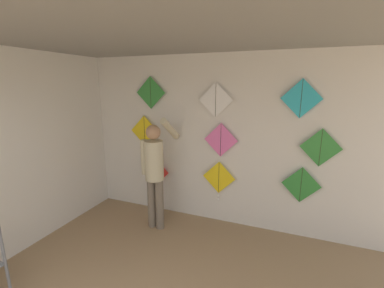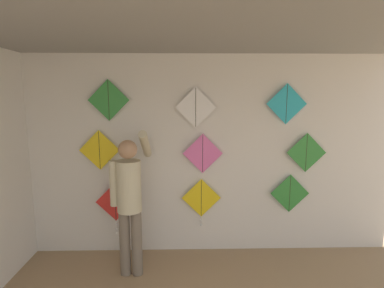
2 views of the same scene
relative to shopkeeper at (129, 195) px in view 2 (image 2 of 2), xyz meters
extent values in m
cube|color=silver|center=(0.88, 0.61, 0.36)|extent=(5.52, 0.06, 2.80)
cube|color=gray|center=(0.88, -1.18, 1.78)|extent=(5.52, 4.32, 0.04)
cylinder|color=#726656|center=(-0.07, -0.01, -0.61)|extent=(0.13, 0.13, 0.84)
cylinder|color=#726656|center=(0.07, -0.01, -0.61)|extent=(0.13, 0.13, 0.84)
cylinder|color=beige|center=(0.00, -0.01, 0.12)|extent=(0.30, 0.30, 0.63)
sphere|color=tan|center=(0.00, -0.01, 0.57)|extent=(0.23, 0.23, 0.23)
cylinder|color=beige|center=(-0.18, -0.01, 0.16)|extent=(0.11, 0.11, 0.56)
cylinder|color=beige|center=(0.18, 0.21, 0.60)|extent=(0.11, 0.52, 0.41)
cube|color=red|center=(-0.30, 0.52, -0.27)|extent=(0.55, 0.01, 0.55)
cylinder|color=black|center=(-0.30, 0.52, -0.27)|extent=(0.01, 0.01, 0.53)
sphere|color=white|center=(-0.30, 0.51, -0.60)|extent=(0.04, 0.04, 0.04)
sphere|color=white|center=(-0.30, 0.51, -0.67)|extent=(0.04, 0.04, 0.04)
sphere|color=white|center=(-0.30, 0.51, -0.74)|extent=(0.04, 0.04, 0.04)
cube|color=yellow|center=(0.91, 0.52, -0.22)|extent=(0.55, 0.01, 0.55)
cylinder|color=black|center=(0.91, 0.52, -0.22)|extent=(0.01, 0.01, 0.53)
sphere|color=white|center=(0.91, 0.51, -0.55)|extent=(0.04, 0.04, 0.04)
sphere|color=white|center=(0.91, 0.51, -0.62)|extent=(0.04, 0.04, 0.04)
cube|color=#338C38|center=(2.17, 0.52, -0.17)|extent=(0.55, 0.01, 0.55)
cylinder|color=black|center=(2.17, 0.52, -0.17)|extent=(0.01, 0.01, 0.53)
cube|color=yellow|center=(-0.49, 0.52, 0.47)|extent=(0.55, 0.01, 0.55)
cylinder|color=black|center=(-0.49, 0.52, 0.47)|extent=(0.01, 0.01, 0.53)
cube|color=pink|center=(0.93, 0.52, 0.42)|extent=(0.55, 0.01, 0.55)
cylinder|color=black|center=(0.93, 0.52, 0.42)|extent=(0.01, 0.01, 0.53)
cube|color=#338C38|center=(2.37, 0.52, 0.42)|extent=(0.55, 0.01, 0.55)
cylinder|color=black|center=(2.37, 0.52, 0.42)|extent=(0.01, 0.01, 0.53)
cube|color=#338C38|center=(-0.33, 0.52, 1.15)|extent=(0.55, 0.01, 0.55)
cylinder|color=black|center=(-0.33, 0.52, 1.15)|extent=(0.01, 0.01, 0.53)
cube|color=white|center=(0.83, 0.52, 1.05)|extent=(0.55, 0.01, 0.55)
cylinder|color=black|center=(0.83, 0.52, 1.05)|extent=(0.01, 0.01, 0.53)
cube|color=#28B2C6|center=(2.06, 0.52, 1.10)|extent=(0.55, 0.01, 0.55)
cylinder|color=black|center=(2.06, 0.52, 1.10)|extent=(0.01, 0.01, 0.53)
camera|label=1|loc=(1.97, -3.39, 1.30)|focal=24.00mm
camera|label=2|loc=(0.68, -3.53, 1.20)|focal=28.00mm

